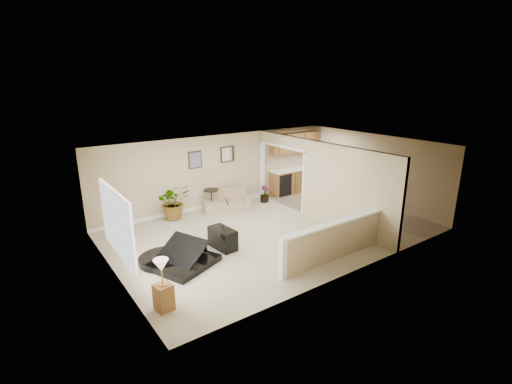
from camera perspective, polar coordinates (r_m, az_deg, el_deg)
floor at (r=11.03m, az=2.52°, el=-6.01°), size 9.00×9.00×0.00m
back_wall at (r=13.02m, az=-5.55°, el=3.30°), size 9.00×0.04×2.50m
front_wall at (r=8.58m, az=15.06°, el=-4.46°), size 9.00×0.04×2.50m
left_wall at (r=8.73m, az=-21.46°, el=-4.70°), size 0.04×6.00×2.50m
right_wall at (r=13.76m, az=17.58°, el=3.33°), size 0.04×6.00×2.50m
ceiling at (r=10.32m, az=2.70°, el=6.89°), size 9.00×6.00×0.04m
kitchen_vinyl at (r=13.08m, az=13.49°, el=-2.72°), size 2.70×6.00×0.01m
interior_partition at (r=11.94m, az=8.68°, el=1.80°), size 0.18×5.99×2.50m
pony_half_wall at (r=9.33m, az=11.71°, el=-7.33°), size 3.42×0.22×1.00m
left_window at (r=8.21m, az=-20.61°, el=-4.47°), size 0.05×2.15×1.45m
wall_art_left at (r=12.45m, az=-9.34°, el=4.90°), size 0.48×0.04×0.58m
wall_mirror at (r=13.03m, az=-4.41°, el=5.82°), size 0.55×0.04×0.55m
kitchen_cabinets at (r=14.71m, az=5.85°, el=3.35°), size 2.36×0.65×2.33m
piano at (r=9.13m, az=-11.74°, el=-7.59°), size 2.01×1.97×1.34m
piano_bench at (r=9.89m, az=-5.15°, el=-7.12°), size 0.49×0.86×0.55m
loveseat at (r=12.84m, az=-4.80°, el=-1.10°), size 1.84×1.37×0.89m
accent_table at (r=12.66m, az=-6.88°, el=-0.78°), size 0.51×0.51×0.74m
palm_plant at (r=12.08m, az=-12.56°, el=-1.49°), size 1.12×1.00×1.15m
small_plant at (r=13.52m, az=1.31°, el=-0.48°), size 0.38×0.38×0.60m
lamp_stand at (r=7.54m, az=-14.11°, el=-14.25°), size 0.36×0.36×1.07m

